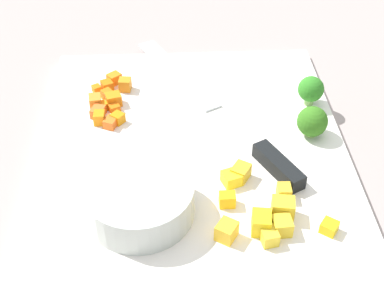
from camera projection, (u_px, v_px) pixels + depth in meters
name	position (u px, v px, depth m)	size (l,w,h in m)	color
ground_plane	(192.00, 158.00, 0.63)	(4.00, 4.00, 0.00)	gray
cutting_board	(192.00, 155.00, 0.63)	(0.43, 0.36, 0.01)	white
prep_bowl	(139.00, 200.00, 0.54)	(0.11, 0.11, 0.04)	#BAC0B9
chef_knife	(234.00, 126.00, 0.65)	(0.33, 0.18, 0.02)	silver
carrot_dice_0	(107.00, 86.00, 0.71)	(0.01, 0.01, 0.01)	orange
carrot_dice_1	(111.00, 123.00, 0.65)	(0.02, 0.01, 0.01)	orange
carrot_dice_2	(99.00, 118.00, 0.66)	(0.02, 0.01, 0.01)	orange
carrot_dice_3	(98.00, 112.00, 0.67)	(0.02, 0.02, 0.01)	orange
carrot_dice_4	(103.00, 106.00, 0.68)	(0.01, 0.01, 0.01)	orange
carrot_dice_5	(125.00, 85.00, 0.71)	(0.01, 0.02, 0.02)	orange
carrot_dice_6	(114.00, 108.00, 0.68)	(0.01, 0.01, 0.01)	orange
carrot_dice_7	(114.00, 79.00, 0.72)	(0.01, 0.02, 0.01)	orange
carrot_dice_8	(118.00, 118.00, 0.66)	(0.01, 0.01, 0.01)	orange
carrot_dice_9	(97.00, 89.00, 0.71)	(0.01, 0.01, 0.01)	orange
carrot_dice_10	(107.00, 94.00, 0.70)	(0.01, 0.01, 0.01)	orange
carrot_dice_11	(95.00, 102.00, 0.68)	(0.02, 0.01, 0.02)	orange
carrot_dice_12	(113.00, 100.00, 0.69)	(0.02, 0.02, 0.02)	orange
pepper_dice_0	(261.00, 223.00, 0.53)	(0.02, 0.02, 0.02)	yellow
pepper_dice_1	(283.00, 209.00, 0.54)	(0.02, 0.02, 0.02)	yellow
pepper_dice_2	(227.00, 200.00, 0.55)	(0.02, 0.01, 0.01)	yellow
pepper_dice_3	(227.00, 231.00, 0.52)	(0.02, 0.02, 0.02)	yellow
pepper_dice_4	(282.00, 226.00, 0.53)	(0.02, 0.02, 0.02)	yellow
pepper_dice_5	(269.00, 236.00, 0.52)	(0.02, 0.02, 0.01)	yellow
pepper_dice_6	(329.00, 227.00, 0.53)	(0.02, 0.02, 0.01)	yellow
pepper_dice_7	(231.00, 178.00, 0.58)	(0.02, 0.02, 0.01)	yellow
pepper_dice_8	(241.00, 172.00, 0.58)	(0.02, 0.02, 0.02)	yellow
pepper_dice_9	(284.00, 192.00, 0.56)	(0.01, 0.02, 0.02)	yellow
broccoli_floret_0	(311.00, 90.00, 0.68)	(0.03, 0.03, 0.04)	#86B662
broccoli_floret_1	(312.00, 122.00, 0.63)	(0.04, 0.04, 0.04)	#95BA63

